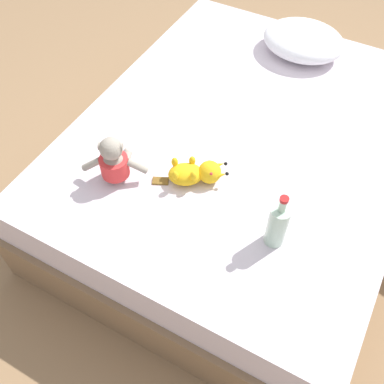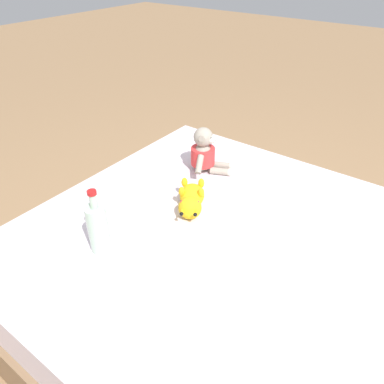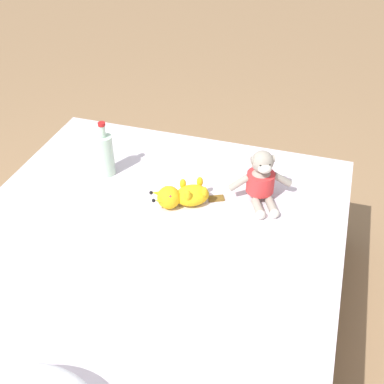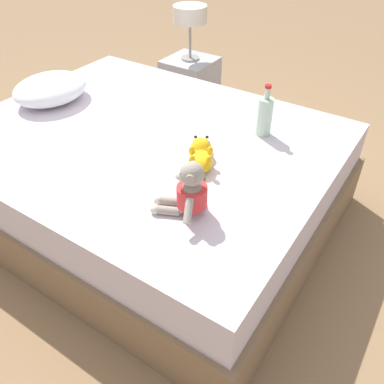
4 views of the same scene
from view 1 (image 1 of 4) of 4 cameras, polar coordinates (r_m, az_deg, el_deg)
The scene contains 6 objects.
ground_plane at distance 2.57m, azimuth 5.93°, elevation -0.50°, with size 16.00×16.00×0.00m, color #93704C.
bed at distance 2.37m, azimuth 6.44°, elevation 3.27°, with size 1.58×1.98×0.52m.
pillow at distance 2.68m, azimuth 13.96°, elevation 18.17°, with size 0.46×0.39×0.15m.
plush_monkey at distance 1.92m, azimuth -9.81°, elevation 3.84°, with size 0.27×0.25×0.24m.
plush_yellow_creature at distance 1.92m, azimuth 0.49°, elevation 2.43°, with size 0.31×0.22×0.10m.
glass_bottle at distance 1.72m, azimuth 10.79°, elevation -4.12°, with size 0.08×0.08×0.27m.
Camera 1 is at (0.51, -1.49, 2.03)m, focal length 42.04 mm.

